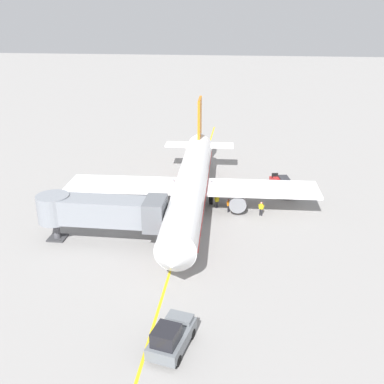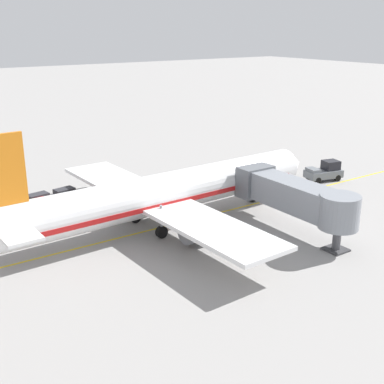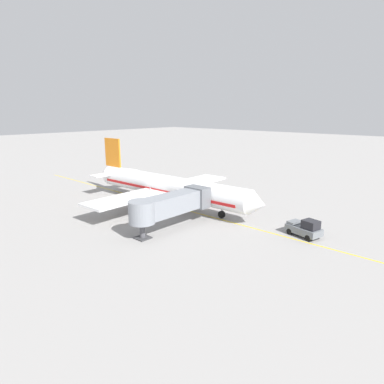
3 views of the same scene
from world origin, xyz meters
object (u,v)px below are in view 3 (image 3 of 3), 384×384
(baggage_cart_second_in_train, at_px, (180,182))
(ground_crew_marshaller, at_px, (186,195))
(pushback_tractor, at_px, (305,228))
(baggage_cart_front, at_px, (190,184))
(jet_bridge, at_px, (171,204))
(baggage_tug_lead, at_px, (174,184))
(ground_crew_wing_walker, at_px, (177,195))
(ground_crew_loader, at_px, (202,192))
(parked_airliner, at_px, (167,187))

(baggage_cart_second_in_train, relative_size, ground_crew_marshaller, 1.76)
(pushback_tractor, height_order, baggage_cart_front, pushback_tractor)
(baggage_cart_second_in_train, bearing_deg, jet_bridge, 41.63)
(jet_bridge, xyz_separation_m, pushback_tractor, (-9.53, 14.92, -2.35))
(baggage_tug_lead, relative_size, ground_crew_wing_walker, 1.59)
(jet_bridge, distance_m, ground_crew_marshaller, 15.52)
(baggage_cart_front, height_order, ground_crew_loader, ground_crew_loader)
(pushback_tractor, height_order, baggage_tug_lead, pushback_tractor)
(jet_bridge, height_order, baggage_cart_front, jet_bridge)
(parked_airliner, relative_size, pushback_tractor, 7.80)
(parked_airliner, relative_size, jet_bridge, 2.83)
(baggage_cart_second_in_train, distance_m, ground_crew_marshaller, 11.00)
(baggage_tug_lead, height_order, ground_crew_loader, ground_crew_loader)
(baggage_tug_lead, xyz_separation_m, ground_crew_loader, (2.24, 9.73, 0.24))
(baggage_tug_lead, bearing_deg, ground_crew_wing_walker, 47.63)
(jet_bridge, height_order, ground_crew_wing_walker, jet_bridge)
(jet_bridge, xyz_separation_m, baggage_cart_front, (-19.66, -14.43, -2.50))
(parked_airliner, xyz_separation_m, baggage_tug_lead, (-10.51, -8.89, -2.47))
(jet_bridge, distance_m, baggage_tug_lead, 26.00)
(baggage_cart_front, distance_m, ground_crew_loader, 7.00)
(ground_crew_loader, bearing_deg, ground_crew_marshaller, -7.95)
(baggage_cart_second_in_train, xyz_separation_m, ground_crew_loader, (3.22, 9.03, 0.00))
(parked_airliner, relative_size, ground_crew_marshaller, 22.07)
(baggage_cart_front, bearing_deg, ground_crew_marshaller, 38.11)
(pushback_tractor, bearing_deg, baggage_cart_front, -109.05)
(jet_bridge, bearing_deg, pushback_tractor, 122.56)
(parked_airliner, height_order, ground_crew_marshaller, parked_airliner)
(jet_bridge, relative_size, baggage_tug_lead, 4.90)
(parked_airliner, xyz_separation_m, baggage_cart_front, (-11.65, -5.29, -2.24))
(pushback_tractor, bearing_deg, ground_crew_marshaller, -97.19)
(pushback_tractor, height_order, baggage_cart_second_in_train, pushback_tractor)
(jet_bridge, xyz_separation_m, ground_crew_marshaller, (-12.52, -8.83, -2.50))
(jet_bridge, xyz_separation_m, ground_crew_wing_walker, (-11.05, -9.85, -2.50))
(jet_bridge, bearing_deg, ground_crew_loader, -152.97)
(baggage_tug_lead, bearing_deg, ground_crew_loader, 77.03)
(baggage_tug_lead, relative_size, baggage_cart_second_in_train, 0.91)
(ground_crew_loader, relative_size, ground_crew_marshaller, 1.00)
(parked_airliner, relative_size, ground_crew_loader, 22.07)
(pushback_tractor, height_order, ground_crew_loader, pushback_tractor)
(ground_crew_loader, bearing_deg, ground_crew_wing_walker, -16.48)
(baggage_tug_lead, distance_m, baggage_cart_second_in_train, 1.23)
(jet_bridge, distance_m, baggage_cart_front, 24.52)
(pushback_tractor, relative_size, ground_crew_marshaller, 2.83)
(baggage_tug_lead, distance_m, ground_crew_wing_walker, 11.08)
(ground_crew_loader, distance_m, ground_crew_marshaller, 3.79)
(pushback_tractor, bearing_deg, ground_crew_loader, -106.21)
(baggage_cart_second_in_train, xyz_separation_m, ground_crew_wing_walker, (8.45, 7.48, 0.00))
(ground_crew_loader, bearing_deg, baggage_cart_second_in_train, -109.64)
(baggage_cart_second_in_train, relative_size, ground_crew_loader, 1.76)
(parked_airliner, height_order, pushback_tractor, parked_airliner)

